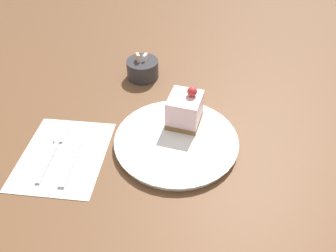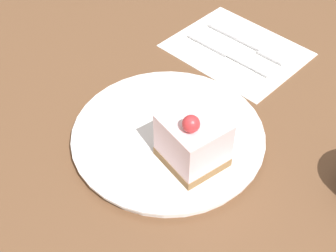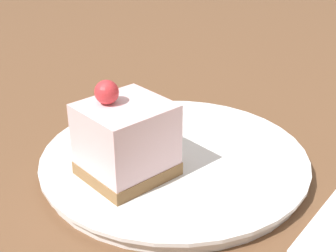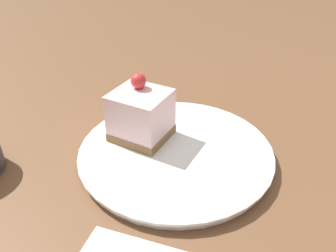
% 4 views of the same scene
% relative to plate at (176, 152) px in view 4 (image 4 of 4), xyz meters
% --- Properties ---
extents(ground_plane, '(4.00, 4.00, 0.00)m').
position_rel_plate_xyz_m(ground_plane, '(-0.02, -0.02, -0.01)').
color(ground_plane, brown).
extents(plate, '(0.28, 0.28, 0.02)m').
position_rel_plate_xyz_m(plate, '(0.00, 0.00, 0.00)').
color(plate, white).
rests_on(plate, ground_plane).
extents(cake_slice, '(0.10, 0.10, 0.10)m').
position_rel_plate_xyz_m(cake_slice, '(0.02, 0.06, 0.04)').
color(cake_slice, olive).
rests_on(cake_slice, plate).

